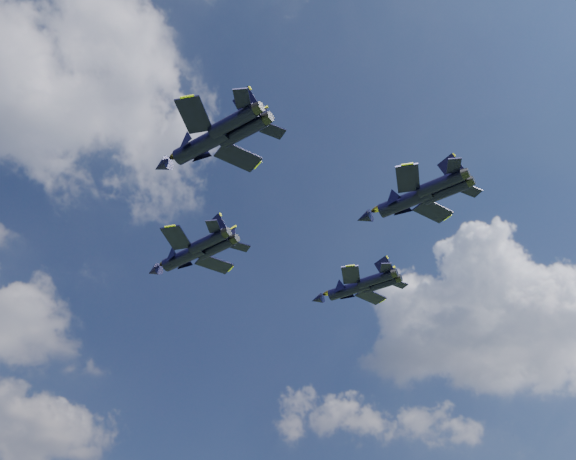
# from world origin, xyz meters

# --- Properties ---
(jet_lead) EXTENTS (12.67, 17.47, 4.16)m
(jet_lead) POSITION_xyz_m (-5.47, 11.50, 57.11)
(jet_lead) COLOR black
(jet_left) EXTENTS (12.96, 17.73, 4.24)m
(jet_left) POSITION_xyz_m (-12.34, -9.83, 57.57)
(jet_left) COLOR black
(jet_right) EXTENTS (11.07, 14.86, 3.61)m
(jet_right) POSITION_xyz_m (17.95, 3.96, 54.91)
(jet_right) COLOR black
(jet_slot) EXTENTS (11.74, 16.03, 3.84)m
(jet_slot) POSITION_xyz_m (12.35, -16.34, 54.63)
(jet_slot) COLOR black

